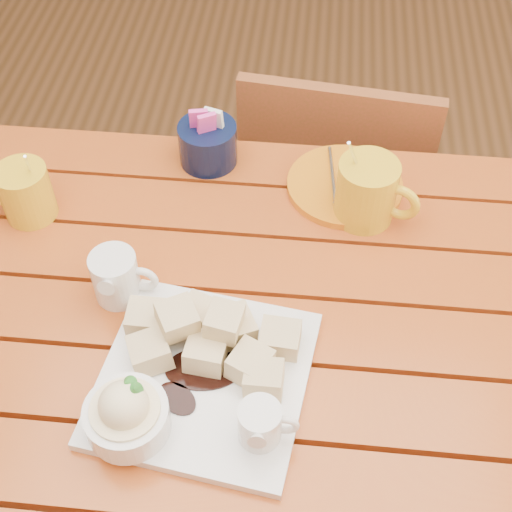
# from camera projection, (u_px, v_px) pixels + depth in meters

# --- Properties ---
(table) EXTENTS (1.20, 0.79, 0.75)m
(table) POSITION_uv_depth(u_px,v_px,m) (234.00, 364.00, 1.10)
(table) COLOR maroon
(table) RESTS_ON ground
(dessert_plate) EXTENTS (0.30, 0.30, 0.11)m
(dessert_plate) POSITION_uv_depth(u_px,v_px,m) (189.00, 379.00, 0.92)
(dessert_plate) COLOR white
(dessert_plate) RESTS_ON table
(coffee_mug_left) EXTENTS (0.12, 0.08, 0.14)m
(coffee_mug_left) POSITION_uv_depth(u_px,v_px,m) (24.00, 192.00, 1.12)
(coffee_mug_left) COLOR gold
(coffee_mug_left) RESTS_ON table
(coffee_mug_right) EXTENTS (0.13, 0.10, 0.16)m
(coffee_mug_right) POSITION_uv_depth(u_px,v_px,m) (368.00, 191.00, 1.11)
(coffee_mug_right) COLOR gold
(coffee_mug_right) RESTS_ON table
(cream_pitcher) EXTENTS (0.10, 0.08, 0.08)m
(cream_pitcher) POSITION_uv_depth(u_px,v_px,m) (117.00, 276.00, 1.01)
(cream_pitcher) COLOR white
(cream_pitcher) RESTS_ON table
(sugar_caddy) EXTENTS (0.10, 0.10, 0.11)m
(sugar_caddy) POSITION_uv_depth(u_px,v_px,m) (208.00, 143.00, 1.21)
(sugar_caddy) COLOR black
(sugar_caddy) RESTS_ON table
(orange_saucer) EXTENTS (0.19, 0.19, 0.02)m
(orange_saucer) POSITION_uv_depth(u_px,v_px,m) (346.00, 186.00, 1.19)
(orange_saucer) COLOR orange
(orange_saucer) RESTS_ON table
(chair_far) EXTENTS (0.42, 0.42, 0.81)m
(chair_far) POSITION_uv_depth(u_px,v_px,m) (333.00, 193.00, 1.61)
(chair_far) COLOR brown
(chair_far) RESTS_ON ground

